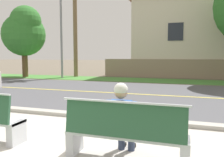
{
  "coord_description": "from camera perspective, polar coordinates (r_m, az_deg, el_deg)",
  "views": [
    {
      "loc": [
        2.39,
        -3.24,
        1.68
      ],
      "look_at": [
        0.31,
        3.21,
        1.0
      ],
      "focal_mm": 36.94,
      "sensor_mm": 36.0,
      "label": 1
    }
  ],
  "objects": [
    {
      "name": "road_centre_line",
      "position": [
        10.17,
        4.06,
        -3.75
      ],
      "size": [
        48.0,
        0.14,
        0.01
      ],
      "primitive_type": "cube",
      "color": "#E0CC4C",
      "rests_on": "ground_plane"
    },
    {
      "name": "streetlamp",
      "position": [
        17.8,
        -12.18,
        13.94
      ],
      "size": [
        0.24,
        2.1,
        7.5
      ],
      "color": "gray",
      "rests_on": "ground_plane"
    },
    {
      "name": "seated_person_blue",
      "position": [
        3.82,
        2.57,
        -9.52
      ],
      "size": [
        0.52,
        0.68,
        1.25
      ],
      "color": "#333D56",
      "rests_on": "ground_plane"
    },
    {
      "name": "far_verge_grass",
      "position": [
        15.75,
        9.07,
        -0.45
      ],
      "size": [
        48.0,
        2.8,
        0.02
      ],
      "primitive_type": "cube",
      "color": "#478438",
      "rests_on": "ground_plane"
    },
    {
      "name": "house_across_street",
      "position": [
        21.19,
        23.4,
        10.06
      ],
      "size": [
        13.17,
        6.91,
        6.83
      ],
      "color": "beige",
      "rests_on": "ground_plane"
    },
    {
      "name": "ground_plane",
      "position": [
        11.62,
        5.83,
        -2.62
      ],
      "size": [
        140.0,
        140.0,
        0.0
      ],
      "primitive_type": "plane",
      "color": "#665B4C"
    },
    {
      "name": "street_asphalt",
      "position": [
        10.17,
        4.06,
        -3.78
      ],
      "size": [
        52.0,
        8.0,
        0.01
      ],
      "primitive_type": "cube",
      "color": "#515156",
      "rests_on": "ground_plane"
    },
    {
      "name": "shade_tree_far_left",
      "position": [
        19.26,
        -20.87,
        10.8
      ],
      "size": [
        3.28,
        3.28,
        5.41
      ],
      "color": "brown",
      "rests_on": "ground_plane"
    },
    {
      "name": "garden_wall",
      "position": [
        17.86,
        18.56,
        2.28
      ],
      "size": [
        13.0,
        0.36,
        1.4
      ],
      "primitive_type": "cube",
      "color": "gray",
      "rests_on": "ground_plane"
    },
    {
      "name": "sidewalk_pavement",
      "position": [
        4.67,
        -14.91,
        -15.47
      ],
      "size": [
        44.0,
        3.6,
        0.01
      ],
      "primitive_type": "cube",
      "color": "#B7B2A8",
      "rests_on": "ground_plane"
    },
    {
      "name": "bench_right",
      "position": [
        3.7,
        3.18,
        -13.5
      ],
      "size": [
        1.95,
        0.48,
        1.01
      ],
      "color": "silver",
      "rests_on": "ground_plane"
    },
    {
      "name": "curb_edge",
      "position": [
        6.3,
        -5.15,
        -9.25
      ],
      "size": [
        44.0,
        0.3,
        0.11
      ],
      "primitive_type": "cube",
      "color": "#ADA89E",
      "rests_on": "ground_plane"
    }
  ]
}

